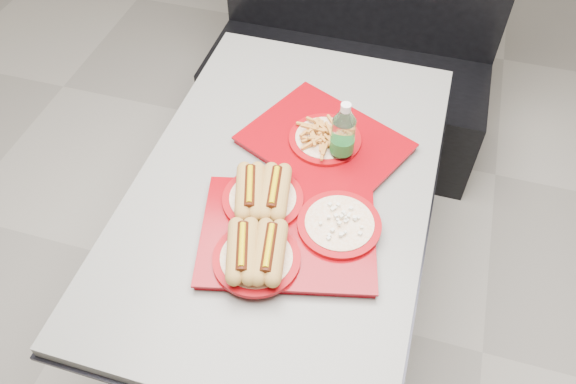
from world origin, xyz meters
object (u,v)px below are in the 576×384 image
(diner_table, at_px, (284,215))
(water_bottle, at_px, (343,138))
(tray_near, at_px, (281,227))
(tray_far, at_px, (325,140))
(booth_bench, at_px, (349,64))

(diner_table, relative_size, water_bottle, 5.91)
(diner_table, distance_m, tray_near, 0.29)
(diner_table, distance_m, water_bottle, 0.34)
(tray_near, height_order, tray_far, tray_near)
(tray_near, bearing_deg, water_bottle, 73.25)
(tray_far, xyz_separation_m, water_bottle, (0.06, -0.05, 0.08))
(booth_bench, height_order, tray_near, booth_bench)
(booth_bench, distance_m, water_bottle, 1.07)
(diner_table, relative_size, tray_near, 2.50)
(tray_near, relative_size, tray_far, 0.96)
(diner_table, xyz_separation_m, tray_near, (0.05, -0.19, 0.20))
(water_bottle, bearing_deg, booth_bench, 98.83)
(tray_near, xyz_separation_m, water_bottle, (0.10, 0.33, 0.06))
(tray_near, distance_m, tray_far, 0.38)
(diner_table, distance_m, tray_far, 0.28)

